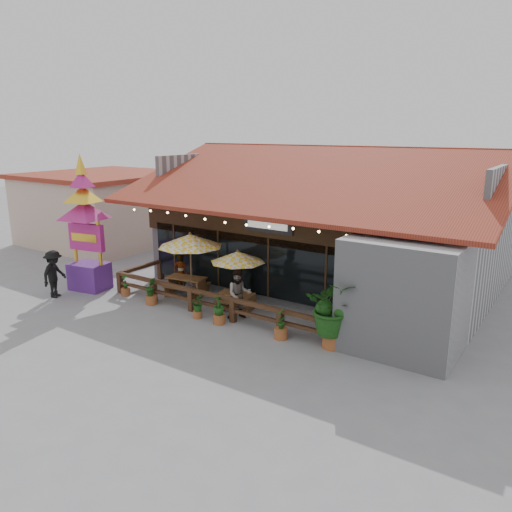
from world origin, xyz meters
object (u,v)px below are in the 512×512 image
Objects in this scene: umbrella_left at (190,241)px; picnic_table_right at (237,298)px; picnic_table_left at (187,283)px; umbrella_right at (238,257)px; thai_sign_tower at (84,214)px; tropical_plant at (333,309)px; pedestrian at (54,274)px.

picnic_table_right is at bearing 0.83° from umbrella_left.
umbrella_left is 2.00m from picnic_table_left.
picnic_table_left is (-2.61, -0.10, -1.48)m from umbrella_right.
picnic_table_right is at bearing 12.78° from thai_sign_tower.
picnic_table_left is 0.79× the size of tropical_plant.
picnic_table_right is (2.26, 0.03, -2.00)m from umbrella_left.
umbrella_right is 0.45× the size of thai_sign_tower.
umbrella_left is 2.04× the size of picnic_table_right.
picnic_table_left is 5.45m from pedestrian.
tropical_plant is (7.37, -1.36, 0.79)m from picnic_table_left.
umbrella_left reaches higher than picnic_table_left.
picnic_table_left is at bearing 23.61° from thai_sign_tower.
thai_sign_tower is at bearing -30.21° from pedestrian.
thai_sign_tower is at bearing -161.59° from umbrella_left.
umbrella_right is at bearing 15.65° from thai_sign_tower.
umbrella_right reaches higher than picnic_table_left.
umbrella_right is 1.60m from picnic_table_right.
thai_sign_tower reaches higher than picnic_table_right.
picnic_table_left is 1.18× the size of picnic_table_right.
umbrella_left is 5.88m from pedestrian.
pedestrian is (-11.71, -1.90, -0.32)m from tropical_plant.
thai_sign_tower is 2.73× the size of tropical_plant.
picnic_table_left is (-0.51, 0.25, -1.92)m from umbrella_left.
umbrella_right is 1.84× the size of picnic_table_right.
umbrella_right is at bearing 162.99° from tropical_plant.
picnic_table_right is at bearing -85.55° from pedestrian.
pedestrian is at bearing -154.16° from umbrella_right.
picnic_table_left is 7.54m from tropical_plant.
tropical_plant reaches higher than umbrella_right.
umbrella_left is 3.02m from picnic_table_right.
umbrella_left reaches higher than tropical_plant.
pedestrian reaches higher than picnic_table_left.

